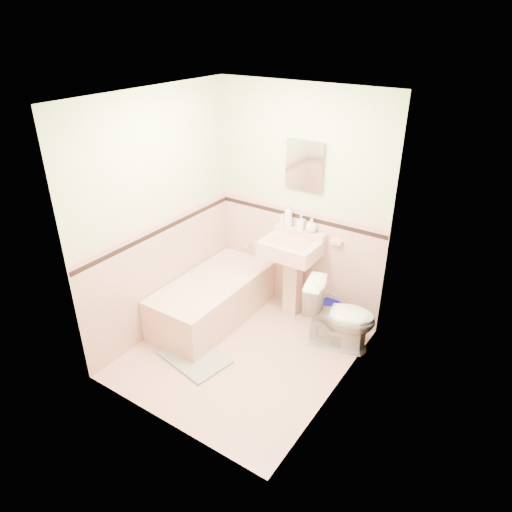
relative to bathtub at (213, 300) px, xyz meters
The scene contains 32 objects.
floor 0.75m from the bathtub, 27.65° to the right, with size 2.20×2.20×0.00m, color #DCA790.
ceiling 2.38m from the bathtub, 27.65° to the right, with size 2.20×2.20×0.00m, color white.
wall_back 1.43m from the bathtub, 50.71° to the left, with size 2.50×2.50×0.00m, color #F7E5C9.
wall_front 1.87m from the bathtub, 66.22° to the right, with size 2.50×2.50×0.00m, color #F7E5C9.
wall_left 1.14m from the bathtub, 138.27° to the right, with size 2.50×2.50×0.00m, color #F7E5C9.
wall_right 1.95m from the bathtub, 11.45° to the right, with size 2.50×2.50×0.00m, color #F7E5C9.
wainscot_back 1.05m from the bathtub, 50.27° to the left, with size 2.00×2.00×0.00m, color #DFAC95.
wainscot_front 1.60m from the bathtub, 66.05° to the right, with size 2.00×2.00×0.00m, color #DFAC95.
wainscot_left 0.61m from the bathtub, 137.33° to the right, with size 2.20×2.20×0.00m, color #DFAC95.
wainscot_right 1.69m from the bathtub, 11.53° to the right, with size 2.20×2.20×0.00m, color #DFAC95.
accent_back 1.33m from the bathtub, 50.04° to the left, with size 2.00×2.00×0.00m, color black.
accent_front 1.79m from the bathtub, 65.95° to the right, with size 2.00×2.00×0.00m, color black.
accent_left 1.02m from the bathtub, 136.85° to the right, with size 2.20×2.20×0.00m, color black.
accent_right 1.87m from the bathtub, 11.57° to the right, with size 2.20×2.20×0.00m, color black.
cap_back 1.40m from the bathtub, 50.04° to the left, with size 2.00×2.00×0.00m, color #DCA290.
cap_front 1.84m from the bathtub, 65.95° to the right, with size 2.00×2.00×0.00m, color #DCA290.
cap_left 1.11m from the bathtub, 136.85° to the right, with size 2.20×2.20×0.00m, color #DCA290.
cap_right 1.92m from the bathtub, 11.57° to the right, with size 2.20×2.20×0.00m, color #DCA290.
bathtub is the anchor object (origin of this frame).
tub_faucet 0.83m from the bathtub, 90.00° to the left, with size 0.04×0.04×0.12m, color silver.
sink 0.90m from the bathtub, 37.93° to the left, with size 0.59×0.49×0.93m, color #D7A892, non-canonical shape.
sink_faucet 1.20m from the bathtub, 44.58° to the left, with size 0.02×0.02×0.10m, color silver.
medicine_cabinet 1.78m from the bathtub, 47.42° to the left, with size 0.39×0.04×0.48m, color white.
soap_dish 1.51m from the bathtub, 33.57° to the left, with size 0.12×0.07×0.04m, color #D7A892.
soap_bottle_left 1.26m from the bathtub, 53.46° to the left, with size 0.10×0.10×0.25m, color #B2B2B2.
soap_bottle_mid 1.31m from the bathtub, 45.90° to the left, with size 0.07×0.08×0.17m, color #B2B2B2.
soap_bottle_right 1.37m from the bathtub, 41.26° to the left, with size 0.12×0.12×0.16m, color #B2B2B2.
tube 1.18m from the bathtub, 57.48° to the left, with size 0.04×0.04×0.12m, color white.
toilet 1.42m from the bathtub, 13.30° to the left, with size 0.40×0.71×0.72m, color white.
bucket 1.31m from the bathtub, 31.06° to the left, with size 0.23×0.23×0.23m, color #0E0E96, non-canonical shape.
bath_mat 0.76m from the bathtub, 67.43° to the right, with size 0.68×0.45×0.03m, color gray.
shoe 0.68m from the bathtub, 65.60° to the right, with size 0.15×0.07×0.06m, color #BF1E59.
Camera 1 is at (2.20, -3.05, 3.07)m, focal length 32.75 mm.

